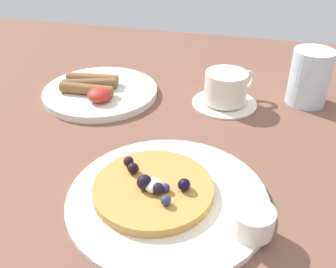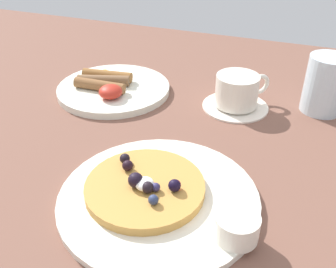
{
  "view_description": "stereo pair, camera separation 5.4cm",
  "coord_description": "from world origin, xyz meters",
  "views": [
    {
      "loc": [
        0.17,
        -0.41,
        0.34
      ],
      "look_at": [
        0.05,
        0.05,
        0.04
      ],
      "focal_mm": 40.63,
      "sensor_mm": 36.0,
      "label": 1
    },
    {
      "loc": [
        0.22,
        -0.39,
        0.34
      ],
      "look_at": [
        0.05,
        0.05,
        0.04
      ],
      "focal_mm": 40.63,
      "sensor_mm": 36.0,
      "label": 2
    }
  ],
  "objects": [
    {
      "name": "ground_plane",
      "position": [
        0.0,
        0.0,
        -0.01
      ],
      "size": [
        2.02,
        1.28,
        0.03
      ],
      "primitive_type": "cube",
      "color": "brown"
    },
    {
      "name": "pancake_plate",
      "position": [
        0.08,
        -0.05,
        0.01
      ],
      "size": [
        0.26,
        0.26,
        0.01
      ],
      "primitive_type": "cylinder",
      "color": "white",
      "rests_on": "ground_plane"
    },
    {
      "name": "syrup_ramekin",
      "position": [
        0.19,
        -0.08,
        0.03
      ],
      "size": [
        0.05,
        0.05,
        0.03
      ],
      "color": "white",
      "rests_on": "pancake_plate"
    },
    {
      "name": "breakfast_plate",
      "position": [
        -0.12,
        0.21,
        0.01
      ],
      "size": [
        0.22,
        0.22,
        0.01
      ],
      "primitive_type": "cylinder",
      "color": "white",
      "rests_on": "ground_plane"
    },
    {
      "name": "fried_breakfast",
      "position": [
        -0.14,
        0.21,
        0.02
      ],
      "size": [
        0.12,
        0.13,
        0.03
      ],
      "color": "brown",
      "rests_on": "breakfast_plate"
    },
    {
      "name": "pancake_with_berries",
      "position": [
        0.06,
        -0.05,
        0.02
      ],
      "size": [
        0.16,
        0.16,
        0.03
      ],
      "color": "#C58D41",
      "rests_on": "pancake_plate"
    },
    {
      "name": "water_glass",
      "position": [
        0.26,
        0.28,
        0.05
      ],
      "size": [
        0.07,
        0.07,
        0.1
      ],
      "primitive_type": "cylinder",
      "color": "silver",
      "rests_on": "ground_plane"
    },
    {
      "name": "coffee_saucer",
      "position": [
        0.12,
        0.24,
        0.0
      ],
      "size": [
        0.12,
        0.12,
        0.01
      ],
      "primitive_type": "cylinder",
      "color": "white",
      "rests_on": "ground_plane"
    },
    {
      "name": "coffee_cup",
      "position": [
        0.12,
        0.24,
        0.04
      ],
      "size": [
        0.09,
        0.09,
        0.06
      ],
      "color": "white",
      "rests_on": "coffee_saucer"
    }
  ]
}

